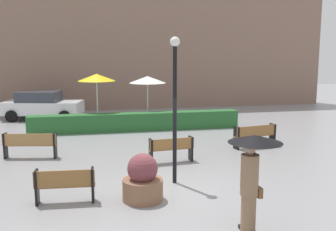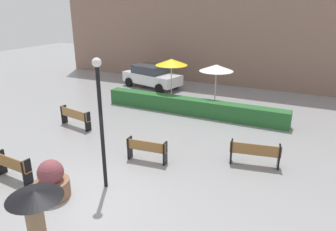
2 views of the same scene
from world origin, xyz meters
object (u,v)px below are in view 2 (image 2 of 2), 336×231
(lamp_post, at_px, (100,113))
(bench_far_right, at_px, (255,152))
(patio_umbrella_white, at_px, (216,68))
(parked_car, at_px, (152,76))
(bench_mid_center, at_px, (147,149))
(patio_umbrella_yellow, at_px, (171,62))
(bench_far_left, at_px, (75,116))
(bench_near_left, at_px, (12,166))
(planter_pot, at_px, (52,182))
(pedestrian_with_umbrella, at_px, (37,218))

(lamp_post, bearing_deg, bench_far_right, 40.96)
(patio_umbrella_white, relative_size, parked_car, 0.56)
(bench_mid_center, relative_size, patio_umbrella_yellow, 0.59)
(bench_far_right, bearing_deg, patio_umbrella_white, 120.32)
(bench_far_left, relative_size, patio_umbrella_yellow, 0.71)
(bench_near_left, bearing_deg, bench_far_left, 106.90)
(planter_pot, bearing_deg, patio_umbrella_yellow, 94.46)
(bench_near_left, distance_m, lamp_post, 3.82)
(bench_near_left, xyz_separation_m, bench_far_left, (-1.41, 4.66, 0.03))
(bench_far_right, xyz_separation_m, bench_far_left, (-8.55, 0.12, 0.02))
(bench_far_left, distance_m, planter_pot, 5.90)
(pedestrian_with_umbrella, height_order, parked_car, pedestrian_with_umbrella)
(lamp_post, bearing_deg, bench_far_left, 140.79)
(bench_mid_center, distance_m, patio_umbrella_white, 7.48)
(bench_far_left, bearing_deg, pedestrian_with_umbrella, -52.93)
(bench_far_right, height_order, planter_pot, planter_pot)
(planter_pot, xyz_separation_m, patio_umbrella_yellow, (-0.80, 10.24, 1.95))
(bench_near_left, bearing_deg, lamp_post, 18.12)
(bench_mid_center, distance_m, parked_car, 11.18)
(bench_far_left, bearing_deg, patio_umbrella_white, 47.91)
(bench_mid_center, relative_size, parked_car, 0.35)
(planter_pot, xyz_separation_m, lamp_post, (1.11, 1.18, 2.03))
(lamp_post, bearing_deg, planter_pot, -133.14)
(bench_near_left, distance_m, bench_mid_center, 4.62)
(patio_umbrella_yellow, relative_size, parked_car, 0.59)
(bench_mid_center, distance_m, planter_pot, 3.60)
(bench_far_right, distance_m, patio_umbrella_yellow, 8.37)
(bench_mid_center, distance_m, pedestrian_with_umbrella, 5.66)
(bench_mid_center, height_order, bench_far_left, bench_far_left)
(bench_mid_center, relative_size, planter_pot, 1.28)
(bench_mid_center, bearing_deg, lamp_post, -99.61)
(lamp_post, relative_size, patio_umbrella_white, 1.68)
(bench_far_right, relative_size, pedestrian_with_umbrella, 0.87)
(bench_mid_center, xyz_separation_m, planter_pot, (-1.47, -3.29, 0.02))
(patio_umbrella_yellow, bearing_deg, patio_umbrella_white, 6.62)
(bench_mid_center, bearing_deg, patio_umbrella_white, 87.54)
(bench_far_right, bearing_deg, bench_mid_center, -158.92)
(bench_mid_center, bearing_deg, planter_pot, -114.04)
(bench_far_left, height_order, lamp_post, lamp_post)
(planter_pot, relative_size, patio_umbrella_yellow, 0.46)
(planter_pot, relative_size, lamp_post, 0.29)
(lamp_post, height_order, parked_car, lamp_post)
(bench_near_left, bearing_deg, bench_mid_center, 42.23)
(bench_near_left, distance_m, parked_car, 13.12)
(bench_mid_center, distance_m, patio_umbrella_yellow, 7.57)
(bench_near_left, distance_m, patio_umbrella_yellow, 10.31)
(planter_pot, bearing_deg, parked_car, 105.81)
(pedestrian_with_umbrella, xyz_separation_m, patio_umbrella_yellow, (-2.80, 12.50, 1.04))
(planter_pot, bearing_deg, bench_near_left, 174.70)
(bench_near_left, height_order, parked_car, parked_car)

